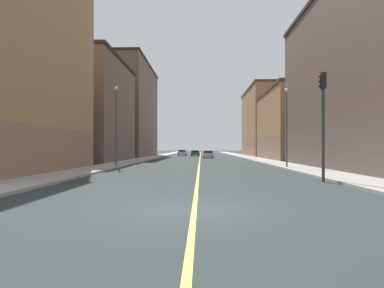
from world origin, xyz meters
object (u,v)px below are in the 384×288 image
object	(u,v)px
building_right_midblock	(87,111)
traffic_light_left_near	(323,111)
building_left_mid	(298,125)
car_green	(195,153)
building_left_near	(383,76)
building_left_far	(270,123)
building_right_distant	(126,111)
street_lamp_left_near	(287,119)
car_silver	(208,154)
car_white	(182,153)
street_lamp_right_near	(116,118)

from	to	relation	value
building_right_midblock	traffic_light_left_near	size ratio (longest dim) A/B	2.89
building_left_mid	car_green	xyz separation A→B (m)	(-16.65, 21.79, -4.90)
building_left_mid	building_left_near	bearing A→B (deg)	-90.00
building_left_far	building_right_distant	bearing A→B (deg)	-171.15
building_left_far	street_lamp_left_near	xyz separation A→B (m)	(-7.52, -43.79, -2.96)
car_green	building_left_mid	bearing A→B (deg)	-52.61
car_silver	building_left_near	bearing A→B (deg)	-67.05
building_left_far	car_silver	world-z (taller)	building_left_far
traffic_light_left_near	building_left_far	bearing A→B (deg)	81.27
car_white	building_left_near	bearing A→B (deg)	-68.44
building_left_far	car_white	xyz separation A→B (m)	(-19.78, 4.04, -6.81)
building_left_far	street_lamp_left_near	bearing A→B (deg)	-99.75
building_left_near	street_lamp_left_near	xyz separation A→B (m)	(-7.52, 2.24, -3.45)
building_right_distant	street_lamp_left_near	bearing A→B (deg)	-58.79
building_left_near	street_lamp_right_near	size ratio (longest dim) A/B	3.40
building_left_mid	building_right_midblock	world-z (taller)	building_right_midblock
building_left_near	traffic_light_left_near	world-z (taller)	building_left_near
building_left_mid	building_right_distant	bearing A→B (deg)	151.89
building_left_mid	car_silver	world-z (taller)	building_left_mid
car_green	street_lamp_left_near	bearing A→B (deg)	-78.31
car_white	car_silver	bearing A→B (deg)	-71.24
building_left_near	building_right_distant	size ratio (longest dim) A/B	1.05
building_right_midblock	building_right_distant	bearing A→B (deg)	90.00
street_lamp_left_near	building_left_near	bearing A→B (deg)	-16.57
building_right_midblock	car_green	distance (m)	33.33
building_left_far	traffic_light_left_near	world-z (taller)	building_left_far
car_silver	building_right_midblock	bearing A→B (deg)	-136.54
building_right_distant	car_green	size ratio (longest dim) A/B	6.07
street_lamp_left_near	building_left_far	bearing A→B (deg)	80.25
building_right_midblock	car_green	world-z (taller)	building_right_midblock
building_left_mid	street_lamp_right_near	bearing A→B (deg)	-138.52
car_silver	building_right_distant	bearing A→B (deg)	154.88
building_right_midblock	street_lamp_right_near	distance (m)	15.44
building_left_near	building_left_mid	size ratio (longest dim) A/B	1.41
building_right_distant	car_silver	xyz separation A→B (m)	(17.07, -8.01, -8.99)
building_right_distant	street_lamp_left_near	world-z (taller)	building_right_distant
building_left_near	street_lamp_right_near	xyz separation A→B (m)	(-23.60, 3.70, -3.19)
building_right_distant	traffic_light_left_near	distance (m)	55.85
street_lamp_right_near	car_silver	xyz separation A→B (m)	(9.55, 29.48, -4.11)
building_right_midblock	street_lamp_left_near	size ratio (longest dim) A/B	2.45
building_right_distant	street_lamp_right_near	bearing A→B (deg)	-78.65
building_left_mid	car_green	world-z (taller)	building_left_mid
building_left_mid	car_silver	xyz separation A→B (m)	(-14.05, 8.61, -4.86)
car_green	car_white	distance (m)	4.86
street_lamp_left_near	car_white	bearing A→B (deg)	104.38
car_green	car_silver	bearing A→B (deg)	-78.82
building_left_far	building_right_distant	distance (m)	31.57
building_left_mid	traffic_light_left_near	size ratio (longest dim) A/B	3.05
building_left_far	street_lamp_left_near	size ratio (longest dim) A/B	3.03
street_lamp_left_near	street_lamp_right_near	world-z (taller)	street_lamp_right_near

